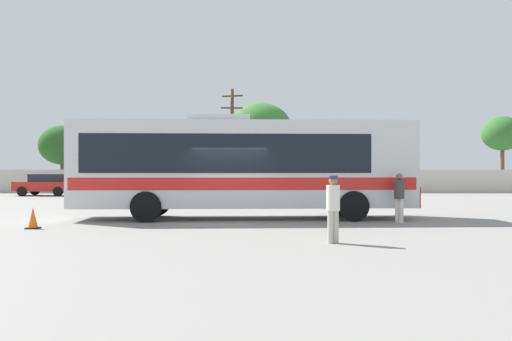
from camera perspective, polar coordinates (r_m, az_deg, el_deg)
ground_plane at (r=28.33m, az=-1.72°, el=-3.51°), size 300.00×300.00×0.00m
perimeter_wall at (r=41.09m, az=-1.16°, el=-1.16°), size 80.00×0.30×1.80m
coach_bus_silver_red at (r=19.00m, az=-1.66°, el=0.72°), size 12.13×3.10×3.70m
attendant_by_bus_door at (r=18.12m, az=15.31°, el=-2.56°), size 0.47×0.47×1.64m
passenger_waiting_on_apron at (r=12.72m, az=8.41°, el=-3.67°), size 0.42×0.42×1.61m
parked_car_leftmost_red at (r=39.14m, az=-21.57°, el=-1.39°), size 4.16×2.22×1.49m
parked_car_second_maroon at (r=37.27m, az=-13.07°, el=-1.43°), size 4.10×2.05×1.53m
parked_car_third_grey at (r=37.38m, az=-4.15°, el=-1.44°), size 4.40×2.27×1.52m
parked_car_rightmost_white at (r=37.40m, az=5.99°, el=-1.46°), size 4.18×2.02×1.48m
utility_pole_near at (r=44.16m, az=-2.54°, el=2.89°), size 1.80×0.24×7.57m
utility_pole_far at (r=44.56m, az=-2.48°, el=3.55°), size 1.76×0.64×8.62m
roadside_tree_left at (r=46.22m, az=-20.10°, el=2.58°), size 3.79×3.79×5.44m
roadside_tree_midleft at (r=47.03m, az=-6.82°, el=3.84°), size 3.56×3.56×6.43m
roadside_tree_midright at (r=48.18m, az=0.60°, el=4.42°), size 5.73×5.73×7.89m
roadside_tree_right at (r=49.14m, az=25.16°, el=3.61°), size 3.39×3.39×6.31m
traffic_cone_on_apron at (r=17.09m, az=-22.87°, el=-4.78°), size 0.36×0.36×0.64m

